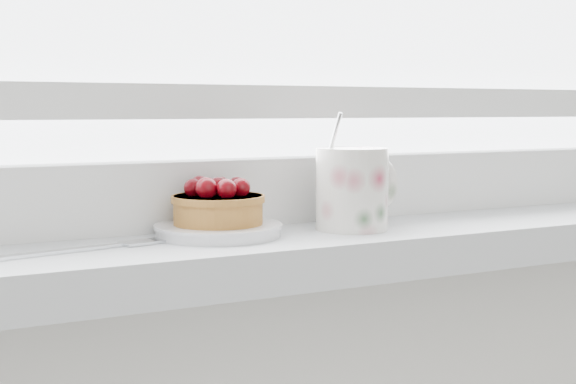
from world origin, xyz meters
TOP-DOWN VIEW (x-y plane):
  - saucer at (-0.06, 1.90)m, footprint 0.12×0.12m
  - raspberry_tart at (-0.06, 1.90)m, footprint 0.09×0.09m
  - floral_mug at (0.08, 1.88)m, footprint 0.11×0.09m
  - fork at (-0.19, 1.88)m, footprint 0.18×0.05m

SIDE VIEW (x-z plane):
  - fork at x=-0.19m, z-range 0.94..0.94m
  - saucer at x=-0.06m, z-range 0.94..0.95m
  - raspberry_tart at x=-0.06m, z-range 0.95..0.99m
  - floral_mug at x=0.08m, z-range 0.92..1.04m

